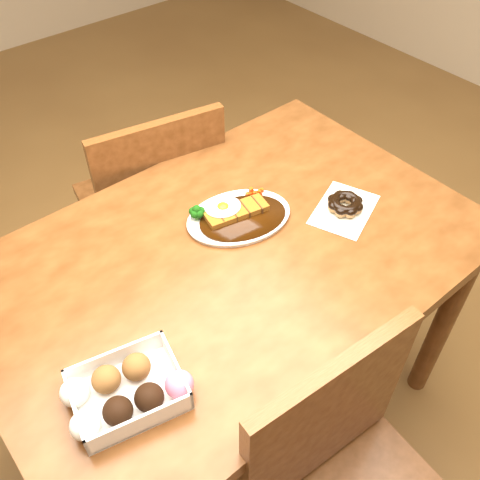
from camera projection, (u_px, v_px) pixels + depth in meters
ground at (234, 405)px, 1.80m from camera, size 6.00×6.00×0.00m
table at (232, 279)px, 1.34m from camera, size 1.20×0.80×0.75m
chair_far at (155, 205)px, 1.79m from camera, size 0.49×0.49×0.87m
katsu_curry_plate at (237, 215)px, 1.34m from camera, size 0.30×0.25×0.05m
donut_box at (125, 391)px, 0.98m from camera, size 0.24×0.20×0.06m
pon_de_ring at (345, 204)px, 1.36m from camera, size 0.22×0.19×0.04m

